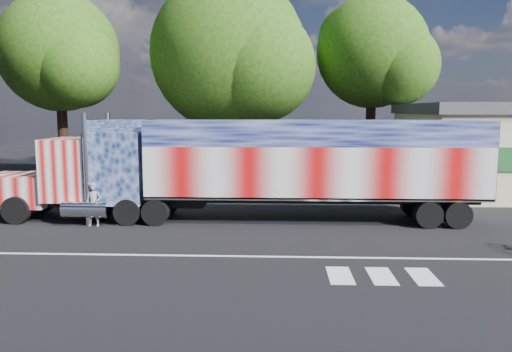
{
  "coord_description": "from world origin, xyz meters",
  "views": [
    {
      "loc": [
        0.95,
        -18.96,
        4.78
      ],
      "look_at": [
        0.0,
        3.0,
        1.9
      ],
      "focal_mm": 35.0,
      "sensor_mm": 36.0,
      "label": 1
    }
  ],
  "objects_px": {
    "woman": "(93,205)",
    "tree_ne_a": "(375,53)",
    "tree_n_mid": "(231,54)",
    "coach_bus": "(175,164)",
    "semi_truck": "(252,165)",
    "tree_nw_a": "(61,53)"
  },
  "relations": [
    {
      "from": "semi_truck",
      "to": "woman",
      "type": "relative_size",
      "value": 12.09
    },
    {
      "from": "coach_bus",
      "to": "tree_nw_a",
      "type": "height_order",
      "value": "tree_nw_a"
    },
    {
      "from": "tree_n_mid",
      "to": "coach_bus",
      "type": "bearing_deg",
      "value": -108.53
    },
    {
      "from": "coach_bus",
      "to": "tree_n_mid",
      "type": "distance_m",
      "value": 10.89
    },
    {
      "from": "coach_bus",
      "to": "tree_nw_a",
      "type": "xyz_separation_m",
      "value": [
        -9.21,
        6.4,
        7.1
      ]
    },
    {
      "from": "semi_truck",
      "to": "coach_bus",
      "type": "bearing_deg",
      "value": 124.59
    },
    {
      "from": "tree_n_mid",
      "to": "woman",
      "type": "bearing_deg",
      "value": -104.63
    },
    {
      "from": "coach_bus",
      "to": "tree_n_mid",
      "type": "xyz_separation_m",
      "value": [
        2.62,
        7.82,
        7.11
      ]
    },
    {
      "from": "woman",
      "to": "tree_ne_a",
      "type": "xyz_separation_m",
      "value": [
        14.61,
        17.12,
        8.02
      ]
    },
    {
      "from": "semi_truck",
      "to": "tree_nw_a",
      "type": "relative_size",
      "value": 1.7
    },
    {
      "from": "woman",
      "to": "tree_nw_a",
      "type": "relative_size",
      "value": 0.14
    },
    {
      "from": "woman",
      "to": "tree_n_mid",
      "type": "distance_m",
      "value": 18.66
    },
    {
      "from": "semi_truck",
      "to": "coach_bus",
      "type": "height_order",
      "value": "semi_truck"
    },
    {
      "from": "woman",
      "to": "tree_nw_a",
      "type": "xyz_separation_m",
      "value": [
        -7.56,
        14.94,
        7.88
      ]
    },
    {
      "from": "semi_truck",
      "to": "tree_ne_a",
      "type": "relative_size",
      "value": 1.69
    },
    {
      "from": "tree_n_mid",
      "to": "tree_ne_a",
      "type": "bearing_deg",
      "value": 4.2
    },
    {
      "from": "coach_bus",
      "to": "tree_nw_a",
      "type": "relative_size",
      "value": 0.86
    },
    {
      "from": "coach_bus",
      "to": "woman",
      "type": "relative_size",
      "value": 6.15
    },
    {
      "from": "woman",
      "to": "tree_n_mid",
      "type": "xyz_separation_m",
      "value": [
        4.27,
        16.36,
        7.89
      ]
    },
    {
      "from": "tree_ne_a",
      "to": "tree_n_mid",
      "type": "relative_size",
      "value": 0.9
    },
    {
      "from": "tree_ne_a",
      "to": "tree_n_mid",
      "type": "height_order",
      "value": "tree_n_mid"
    },
    {
      "from": "semi_truck",
      "to": "tree_n_mid",
      "type": "distance_m",
      "value": 16.36
    }
  ]
}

